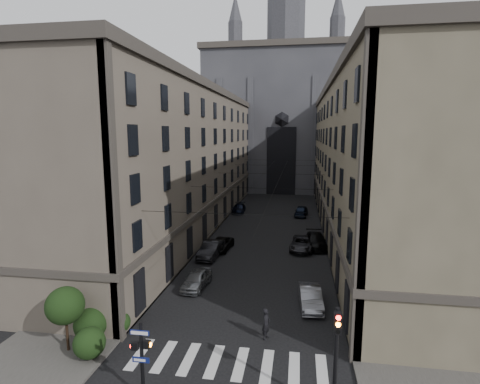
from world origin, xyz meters
The scene contains 19 objects.
sidewalk_left centered at (-10.50, 36.00, 0.07)m, with size 7.00×80.00×0.15m, color #383533.
sidewalk_right centered at (10.50, 36.00, 0.07)m, with size 7.00×80.00×0.15m, color #383533.
zebra_crossing centered at (0.00, 5.00, 0.01)m, with size 11.00×3.20×0.01m, color beige.
building_left centered at (-13.44, 36.00, 9.34)m, with size 13.60×60.60×18.85m.
building_right centered at (13.44, 36.00, 9.34)m, with size 13.60×60.60×18.85m.
gothic_tower centered at (0.00, 74.96, 17.80)m, with size 35.00×23.00×58.00m.
pedestrian_signal_left centered at (-3.51, 1.50, 2.32)m, with size 1.02×0.38×4.00m.
traffic_light_right centered at (5.60, 1.92, 3.29)m, with size 0.34×0.50×5.20m.
shrub_cluster centered at (-8.72, 5.01, 1.80)m, with size 3.90×4.40×3.90m.
tram_wires centered at (0.00, 35.63, 7.25)m, with size 14.00×60.00×0.43m.
car_left_near centered at (-4.52, 14.76, 0.73)m, with size 1.72×4.27×1.45m, color slate.
car_left_midnear centered at (-5.14, 22.57, 0.82)m, with size 1.74×4.99×1.64m, color black.
car_left_midfar centered at (-4.68, 25.04, 0.64)m, with size 2.14×4.64×1.29m, color black.
car_left_far centered at (-5.79, 44.69, 0.69)m, with size 1.93×4.74×1.38m, color black.
car_right_near centered at (4.81, 12.75, 0.74)m, with size 1.56×4.47×1.47m, color slate.
car_right_midnear centered at (4.27, 26.51, 0.73)m, with size 2.41×5.23×1.45m, color black.
car_right_midfar centered at (5.86, 27.68, 0.78)m, with size 2.18×5.36×1.56m, color black.
car_right_far centered at (4.20, 43.66, 0.77)m, with size 1.82×4.53×1.54m, color black.
pedestrian centered at (1.94, 7.85, 1.00)m, with size 0.73×0.48×2.00m, color black.
Camera 1 is at (3.76, -14.05, 12.89)m, focal length 28.00 mm.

